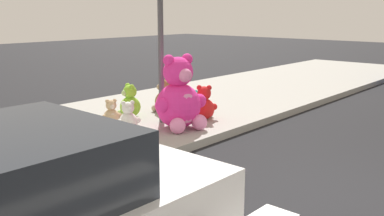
# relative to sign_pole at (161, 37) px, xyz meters

# --- Properties ---
(ground_plane) EXTENTS (60.00, 60.00, 0.00)m
(ground_plane) POSITION_rel_sign_pole_xyz_m (-1.00, -4.40, -1.85)
(ground_plane) COLOR black
(sidewalk) EXTENTS (28.00, 4.40, 0.15)m
(sidewalk) POSITION_rel_sign_pole_xyz_m (-1.00, 0.80, -1.77)
(sidewalk) COLOR #9E9B93
(sidewalk) RESTS_ON ground_plane
(sign_pole) EXTENTS (0.56, 0.11, 3.20)m
(sign_pole) POSITION_rel_sign_pole_xyz_m (0.00, 0.00, 0.00)
(sign_pole) COLOR #4C4C51
(sign_pole) RESTS_ON sidewalk
(plush_pink_large) EXTENTS (1.05, 0.99, 1.40)m
(plush_pink_large) POSITION_rel_sign_pole_xyz_m (-0.11, -0.59, -1.14)
(plush_pink_large) COLOR #F22D93
(plush_pink_large) RESTS_ON sidewalk
(plush_brown) EXTENTS (0.54, 0.52, 0.73)m
(plush_brown) POSITION_rel_sign_pole_xyz_m (0.71, 0.65, -1.41)
(plush_brown) COLOR olive
(plush_brown) RESTS_ON sidewalk
(plush_red) EXTENTS (0.51, 0.50, 0.71)m
(plush_red) POSITION_rel_sign_pole_xyz_m (0.75, -0.48, -1.41)
(plush_red) COLOR red
(plush_red) RESTS_ON sidewalk
(plush_lime) EXTENTS (0.50, 0.53, 0.71)m
(plush_lime) POSITION_rel_sign_pole_xyz_m (-0.16, 0.81, -1.42)
(plush_lime) COLOR #8CD133
(plush_lime) RESTS_ON sidewalk
(plush_white) EXTENTS (0.41, 0.42, 0.58)m
(plush_white) POSITION_rel_sign_pole_xyz_m (-0.91, -0.05, -1.47)
(plush_white) COLOR white
(plush_white) RESTS_ON sidewalk
(plush_tan) EXTENTS (0.37, 0.37, 0.52)m
(plush_tan) POSITION_rel_sign_pole_xyz_m (-0.83, 0.55, -1.49)
(plush_tan) COLOR tan
(plush_tan) RESTS_ON sidewalk
(plush_teal) EXTENTS (0.37, 0.36, 0.51)m
(plush_teal) POSITION_rel_sign_pole_xyz_m (0.98, -0.00, -1.49)
(plush_teal) COLOR teal
(plush_teal) RESTS_ON sidewalk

